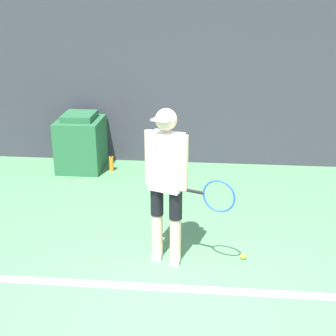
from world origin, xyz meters
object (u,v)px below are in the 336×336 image
(tennis_ball, at_px, (243,256))
(water_bottle, at_px, (111,163))
(tennis_player, at_px, (168,179))
(covered_chair, at_px, (81,143))

(tennis_ball, distance_m, water_bottle, 3.22)
(tennis_player, distance_m, covered_chair, 3.18)
(water_bottle, bearing_deg, covered_chair, 171.14)
(tennis_player, relative_size, water_bottle, 6.25)
(tennis_ball, xyz_separation_m, water_bottle, (-1.99, 2.53, 0.09))
(tennis_player, height_order, covered_chair, tennis_player)
(tennis_ball, relative_size, water_bottle, 0.25)
(tennis_player, height_order, tennis_ball, tennis_player)
(tennis_ball, bearing_deg, tennis_player, -175.86)
(tennis_player, bearing_deg, tennis_ball, 25.20)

